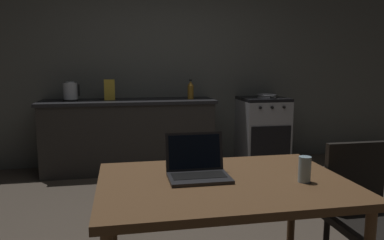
{
  "coord_description": "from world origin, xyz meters",
  "views": [
    {
      "loc": [
        -0.58,
        -2.75,
        1.36
      ],
      "look_at": [
        0.11,
        0.86,
        0.79
      ],
      "focal_mm": 34.65,
      "sensor_mm": 36.0,
      "label": 1
    }
  ],
  "objects_px": {
    "dining_table": "(223,193)",
    "cereal_box": "(110,90)",
    "electric_kettle": "(70,92)",
    "frying_pan": "(267,96)",
    "bottle": "(191,90)",
    "chair": "(364,210)",
    "drinking_glass": "(305,169)",
    "laptop": "(198,169)",
    "stove_oven": "(262,130)"
  },
  "relations": [
    {
      "from": "dining_table",
      "to": "cereal_box",
      "type": "relative_size",
      "value": 5.03
    },
    {
      "from": "bottle",
      "to": "dining_table",
      "type": "bearing_deg",
      "value": -97.2
    },
    {
      "from": "chair",
      "to": "electric_kettle",
      "type": "xyz_separation_m",
      "value": [
        -1.97,
        2.89,
        0.5
      ]
    },
    {
      "from": "electric_kettle",
      "to": "drinking_glass",
      "type": "relative_size",
      "value": 1.77
    },
    {
      "from": "stove_oven",
      "to": "chair",
      "type": "relative_size",
      "value": 1.01
    },
    {
      "from": "drinking_glass",
      "to": "dining_table",
      "type": "bearing_deg",
      "value": 165.1
    },
    {
      "from": "stove_oven",
      "to": "frying_pan",
      "type": "bearing_deg",
      "value": -31.61
    },
    {
      "from": "laptop",
      "to": "cereal_box",
      "type": "bearing_deg",
      "value": 90.14
    },
    {
      "from": "electric_kettle",
      "to": "cereal_box",
      "type": "xyz_separation_m",
      "value": [
        0.46,
        0.02,
        0.02
      ]
    },
    {
      "from": "frying_pan",
      "to": "drinking_glass",
      "type": "distance_m",
      "value": 3.15
    },
    {
      "from": "stove_oven",
      "to": "frying_pan",
      "type": "xyz_separation_m",
      "value": [
        0.04,
        -0.03,
        0.48
      ]
    },
    {
      "from": "electric_kettle",
      "to": "dining_table",
      "type": "bearing_deg",
      "value": -68.98
    },
    {
      "from": "dining_table",
      "to": "bottle",
      "type": "height_order",
      "value": "bottle"
    },
    {
      "from": "frying_pan",
      "to": "drinking_glass",
      "type": "relative_size",
      "value": 3.26
    },
    {
      "from": "bottle",
      "to": "frying_pan",
      "type": "relative_size",
      "value": 0.58
    },
    {
      "from": "bottle",
      "to": "cereal_box",
      "type": "distance_m",
      "value": 1.02
    },
    {
      "from": "dining_table",
      "to": "bottle",
      "type": "bearing_deg",
      "value": 82.8
    },
    {
      "from": "dining_table",
      "to": "cereal_box",
      "type": "xyz_separation_m",
      "value": [
        -0.65,
        2.93,
        0.35
      ]
    },
    {
      "from": "chair",
      "to": "electric_kettle",
      "type": "bearing_deg",
      "value": 117.98
    },
    {
      "from": "laptop",
      "to": "drinking_glass",
      "type": "distance_m",
      "value": 0.55
    },
    {
      "from": "stove_oven",
      "to": "chair",
      "type": "distance_m",
      "value": 2.93
    },
    {
      "from": "stove_oven",
      "to": "dining_table",
      "type": "xyz_separation_m",
      "value": [
        -1.37,
        -2.91,
        0.23
      ]
    },
    {
      "from": "chair",
      "to": "dining_table",
      "type": "bearing_deg",
      "value": 175.21
    },
    {
      "from": "frying_pan",
      "to": "electric_kettle",
      "type": "bearing_deg",
      "value": 179.36
    },
    {
      "from": "dining_table",
      "to": "cereal_box",
      "type": "distance_m",
      "value": 3.02
    },
    {
      "from": "dining_table",
      "to": "chair",
      "type": "relative_size",
      "value": 1.44
    },
    {
      "from": "drinking_glass",
      "to": "chair",
      "type": "bearing_deg",
      "value": 15.84
    },
    {
      "from": "chair",
      "to": "frying_pan",
      "type": "distance_m",
      "value": 2.94
    },
    {
      "from": "dining_table",
      "to": "bottle",
      "type": "xyz_separation_m",
      "value": [
        0.36,
        2.86,
        0.34
      ]
    },
    {
      "from": "stove_oven",
      "to": "laptop",
      "type": "height_order",
      "value": "laptop"
    },
    {
      "from": "dining_table",
      "to": "bottle",
      "type": "relative_size",
      "value": 5.11
    },
    {
      "from": "chair",
      "to": "laptop",
      "type": "distance_m",
      "value": 1.01
    },
    {
      "from": "drinking_glass",
      "to": "cereal_box",
      "type": "xyz_separation_m",
      "value": [
        -1.05,
        3.03,
        0.21
      ]
    },
    {
      "from": "dining_table",
      "to": "laptop",
      "type": "bearing_deg",
      "value": 148.65
    },
    {
      "from": "stove_oven",
      "to": "laptop",
      "type": "distance_m",
      "value": 3.22
    },
    {
      "from": "drinking_glass",
      "to": "cereal_box",
      "type": "bearing_deg",
      "value": 109.1
    },
    {
      "from": "electric_kettle",
      "to": "frying_pan",
      "type": "height_order",
      "value": "electric_kettle"
    },
    {
      "from": "dining_table",
      "to": "drinking_glass",
      "type": "xyz_separation_m",
      "value": [
        0.4,
        -0.11,
        0.14
      ]
    },
    {
      "from": "electric_kettle",
      "to": "frying_pan",
      "type": "relative_size",
      "value": 0.54
    },
    {
      "from": "laptop",
      "to": "bottle",
      "type": "bearing_deg",
      "value": 69.75
    },
    {
      "from": "bottle",
      "to": "cereal_box",
      "type": "xyz_separation_m",
      "value": [
        -1.01,
        0.07,
        0.01
      ]
    },
    {
      "from": "bottle",
      "to": "chair",
      "type": "bearing_deg",
      "value": -80.22
    },
    {
      "from": "stove_oven",
      "to": "drinking_glass",
      "type": "distance_m",
      "value": 3.19
    },
    {
      "from": "electric_kettle",
      "to": "frying_pan",
      "type": "bearing_deg",
      "value": -0.64
    },
    {
      "from": "dining_table",
      "to": "laptop",
      "type": "relative_size",
      "value": 4.02
    },
    {
      "from": "dining_table",
      "to": "electric_kettle",
      "type": "height_order",
      "value": "electric_kettle"
    },
    {
      "from": "laptop",
      "to": "cereal_box",
      "type": "height_order",
      "value": "cereal_box"
    },
    {
      "from": "drinking_glass",
      "to": "cereal_box",
      "type": "distance_m",
      "value": 3.22
    },
    {
      "from": "stove_oven",
      "to": "bottle",
      "type": "distance_m",
      "value": 1.16
    },
    {
      "from": "dining_table",
      "to": "stove_oven",
      "type": "bearing_deg",
      "value": 64.8
    }
  ]
}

